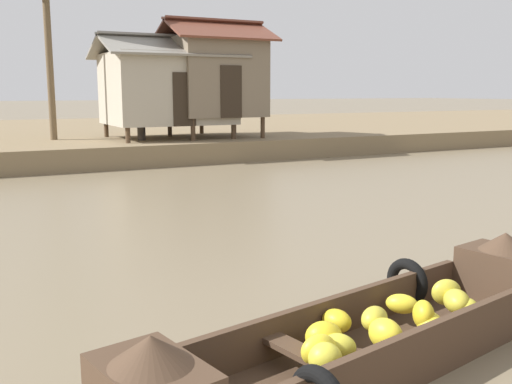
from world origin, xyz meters
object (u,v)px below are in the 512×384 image
stilt_house_right (215,76)px  vendor_person (141,114)px  banana_boat (375,331)px  stilt_house_mid_right (167,87)px

stilt_house_right → vendor_person: 3.15m
banana_boat → stilt_house_right: 17.34m
banana_boat → stilt_house_right: bearing=71.3°
banana_boat → vendor_person: vendor_person is taller
stilt_house_right → vendor_person: (-2.85, -0.12, -1.33)m
stilt_house_right → banana_boat: bearing=-108.7°
banana_boat → stilt_house_mid_right: stilt_house_mid_right is taller
banana_boat → vendor_person: (2.65, 16.12, 1.32)m
stilt_house_mid_right → banana_boat: bearing=-102.9°
stilt_house_mid_right → vendor_person: 1.60m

